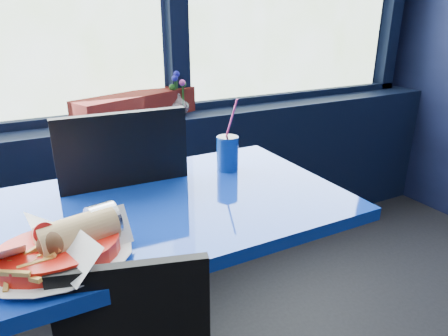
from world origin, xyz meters
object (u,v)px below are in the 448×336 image
Objects in this scene: planter_box at (137,107)px; food_basket at (61,249)px; flower_vase at (179,102)px; near_table at (156,255)px; ketchup_bottle at (106,154)px; soda_cup at (228,152)px; chair_near_back at (120,215)px.

planter_box is 1.94× the size of food_basket.
food_basket is (-0.72, -1.07, -0.08)m from flower_vase.
flower_vase is at bearing 63.04° from near_table.
near_table is 5.11× the size of ketchup_bottle.
near_table is 0.45m from soda_cup.
near_table is 3.58× the size of food_basket.
soda_cup is (0.34, 0.15, 0.25)m from near_table.
soda_cup reaches higher than chair_near_back.
near_table is 0.41m from food_basket.
food_basket is at bearing -150.45° from soda_cup.
chair_near_back is at bearing -130.74° from flower_vase.
soda_cup reaches higher than ketchup_bottle.
food_basket is at bearing -115.28° from ketchup_bottle.
near_table is at bearing -71.67° from ketchup_bottle.
food_basket is (-0.50, -1.07, -0.08)m from planter_box.
planter_box is 2.41× the size of soda_cup.
chair_near_back is 0.61m from food_basket.
chair_near_back is 1.54× the size of planter_box.
soda_cup is at bearing 42.89° from food_basket.
ketchup_bottle is at bearing -129.26° from flower_vase.
planter_box reaches higher than food_basket.
near_table is at bearing 49.32° from food_basket.
flower_vase is (0.47, 0.55, 0.29)m from chair_near_back.
flower_vase is at bearing 82.37° from soda_cup.
near_table is 1.84× the size of planter_box.
flower_vase is 1.29m from food_basket.
chair_near_back reaches higher than food_basket.
ketchup_bottle is (-0.04, -0.08, 0.28)m from chair_near_back.
flower_vase is 0.96× the size of ketchup_bottle.
ketchup_bottle reaches higher than near_table.
planter_box is (0.25, 0.55, 0.29)m from chair_near_back.
food_basket is at bearing -144.02° from near_table.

